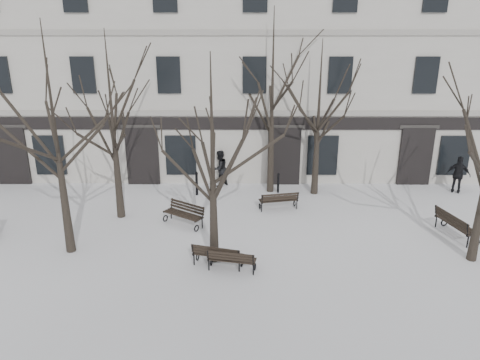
{
  "coord_description": "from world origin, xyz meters",
  "views": [
    {
      "loc": [
        1.41,
        -14.24,
        8.06
      ],
      "look_at": [
        1.35,
        3.0,
        1.95
      ],
      "focal_mm": 35.0,
      "sensor_mm": 36.0,
      "label": 1
    }
  ],
  "objects_px": {
    "bench_3": "(184,213)",
    "bench_5": "(455,224)",
    "bench_1": "(217,254)",
    "tree_2": "(212,137)",
    "bench_2": "(232,259)",
    "bench_4": "(279,200)",
    "tree_1": "(53,115)"
  },
  "relations": [
    {
      "from": "bench_4",
      "to": "bench_5",
      "type": "distance_m",
      "value": 7.04
    },
    {
      "from": "tree_2",
      "to": "bench_3",
      "type": "xyz_separation_m",
      "value": [
        -1.38,
        2.93,
        -3.92
      ]
    },
    {
      "from": "bench_4",
      "to": "tree_2",
      "type": "bearing_deg",
      "value": 48.6
    },
    {
      "from": "tree_2",
      "to": "bench_5",
      "type": "relative_size",
      "value": 3.47
    },
    {
      "from": "bench_2",
      "to": "bench_3",
      "type": "bearing_deg",
      "value": -50.17
    },
    {
      "from": "bench_1",
      "to": "bench_4",
      "type": "distance_m",
      "value": 5.5
    },
    {
      "from": "tree_2",
      "to": "bench_1",
      "type": "relative_size",
      "value": 3.97
    },
    {
      "from": "bench_2",
      "to": "bench_5",
      "type": "xyz_separation_m",
      "value": [
        8.48,
        2.6,
        0.09
      ]
    },
    {
      "from": "bench_5",
      "to": "tree_2",
      "type": "bearing_deg",
      "value": 87.12
    },
    {
      "from": "tree_2",
      "to": "bench_5",
      "type": "distance_m",
      "value": 10.06
    },
    {
      "from": "bench_1",
      "to": "bench_4",
      "type": "height_order",
      "value": "bench_1"
    },
    {
      "from": "bench_4",
      "to": "bench_5",
      "type": "height_order",
      "value": "bench_5"
    },
    {
      "from": "tree_2",
      "to": "bench_1",
      "type": "height_order",
      "value": "tree_2"
    },
    {
      "from": "bench_2",
      "to": "bench_4",
      "type": "distance_m",
      "value": 5.57
    },
    {
      "from": "tree_1",
      "to": "bench_2",
      "type": "height_order",
      "value": "tree_1"
    },
    {
      "from": "tree_2",
      "to": "bench_2",
      "type": "distance_m",
      "value": 4.08
    },
    {
      "from": "tree_2",
      "to": "bench_3",
      "type": "relative_size",
      "value": 3.95
    },
    {
      "from": "tree_2",
      "to": "bench_5",
      "type": "bearing_deg",
      "value": 11.5
    },
    {
      "from": "tree_1",
      "to": "bench_5",
      "type": "height_order",
      "value": "tree_1"
    },
    {
      "from": "bench_3",
      "to": "tree_2",
      "type": "bearing_deg",
      "value": -30.21
    },
    {
      "from": "tree_1",
      "to": "bench_1",
      "type": "height_order",
      "value": "tree_1"
    },
    {
      "from": "tree_1",
      "to": "bench_5",
      "type": "bearing_deg",
      "value": 4.85
    },
    {
      "from": "bench_4",
      "to": "bench_2",
      "type": "bearing_deg",
      "value": 57.97
    },
    {
      "from": "bench_5",
      "to": "bench_1",
      "type": "bearing_deg",
      "value": 90.09
    },
    {
      "from": "tree_2",
      "to": "bench_3",
      "type": "height_order",
      "value": "tree_2"
    },
    {
      "from": "tree_2",
      "to": "bench_2",
      "type": "bearing_deg",
      "value": -50.92
    },
    {
      "from": "bench_2",
      "to": "bench_4",
      "type": "bearing_deg",
      "value": -99.08
    },
    {
      "from": "bench_1",
      "to": "bench_3",
      "type": "height_order",
      "value": "bench_3"
    },
    {
      "from": "tree_1",
      "to": "bench_5",
      "type": "xyz_separation_m",
      "value": [
        14.31,
        1.21,
        -4.46
      ]
    },
    {
      "from": "bench_3",
      "to": "bench_5",
      "type": "xyz_separation_m",
      "value": [
        10.47,
        -1.08,
        0.05
      ]
    },
    {
      "from": "bench_3",
      "to": "bench_4",
      "type": "bearing_deg",
      "value": 55.85
    },
    {
      "from": "tree_2",
      "to": "tree_1",
      "type": "bearing_deg",
      "value": 173.05
    }
  ]
}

